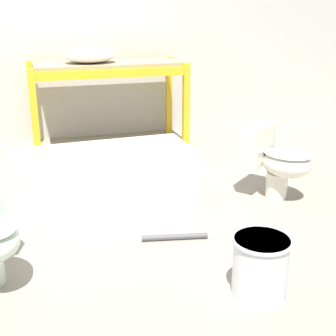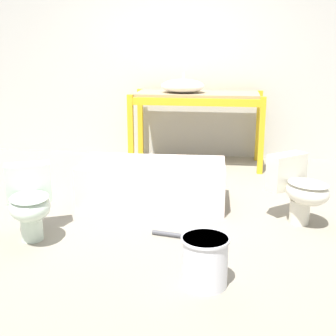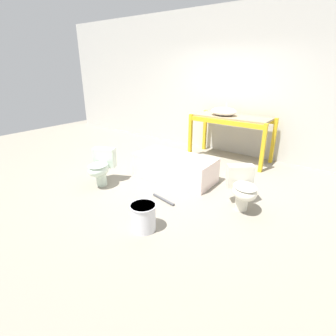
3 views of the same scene
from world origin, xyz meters
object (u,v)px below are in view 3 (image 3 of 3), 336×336
Objects in this scene: sink_basin at (224,111)px; toilet_far at (243,187)px; bucket_white at (143,217)px; bathtub_main at (175,166)px; toilet_near at (101,166)px.

toilet_far is at bearing -56.10° from sink_basin.
toilet_far is 1.86× the size of bucket_white.
sink_basin is at bearing 84.94° from toilet_far.
toilet_far reaches higher than bucket_white.
bathtub_main is (-0.14, -1.58, -0.80)m from sink_basin.
sink_basin is 2.85m from toilet_near.
bucket_white is at bearing -161.16° from toilet_far.
sink_basin is 0.86× the size of toilet_far.
toilet_far is at bearing -14.65° from bathtub_main.
toilet_near is 1.62m from bucket_white.
toilet_near is 1.00× the size of toilet_far.
sink_basin is 1.77m from bathtub_main.
toilet_far reaches higher than bathtub_main.
sink_basin reaches higher than toilet_far.
toilet_near is at bearing 158.85° from bucket_white.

